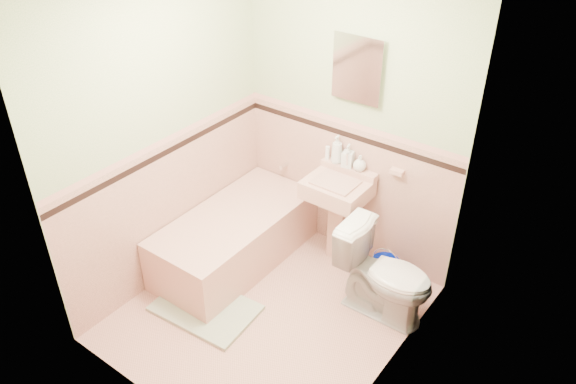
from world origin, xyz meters
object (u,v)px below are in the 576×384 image
Objects in this scene: soap_bottle_left at (337,149)px; bucket at (385,271)px; bathtub at (235,239)px; soap_bottle_right at (360,163)px; soap_bottle_mid at (348,156)px; toilet at (386,274)px; sink at (335,221)px; shoe at (197,305)px; medicine_cabinet at (358,69)px.

soap_bottle_left is 1.09m from bucket.
bathtub is 10.90× the size of soap_bottle_right.
soap_bottle_mid is 0.12m from soap_bottle_right.
bucket is (-0.15, 0.32, -0.27)m from toilet.
bathtub is 1.26m from soap_bottle_right.
soap_bottle_mid is at bearing 160.77° from bucket.
soap_bottle_right is (0.10, 0.18, 0.53)m from sink.
soap_bottle_mid reaches higher than toilet.
bathtub is at bearing -132.96° from soap_bottle_mid.
sink is 1.34m from shoe.
soap_bottle_mid reaches higher than bucket.
shoe is at bearing 125.74° from toilet.
bathtub reaches higher than bucket.
medicine_cabinet is 2.22m from shoe.
sink reaches higher than toilet.
soap_bottle_mid is (-0.02, 0.18, 0.56)m from sink.
bathtub is at bearing -127.90° from soap_bottle_left.
bathtub is 6.05× the size of soap_bottle_left.
toilet is (0.57, -0.50, -0.55)m from soap_bottle_right.
soap_bottle_right is at bearing 47.65° from toilet.
soap_bottle_mid is 1.01m from bucket.
medicine_cabinet is 1.57m from toilet.
soap_bottle_right reaches higher than bucket.
bathtub is 1.37m from toilet.
toilet is at bearing 19.91° from shoe.
soap_bottle_right is (0.10, -0.03, -0.77)m from medicine_cabinet.
soap_bottle_mid is at bearing -122.08° from medicine_cabinet.
medicine_cabinet is (0.68, 0.74, 1.47)m from bathtub.
soap_bottle_left is at bearing 125.26° from sink.
bucket is (0.51, -0.21, -1.59)m from medicine_cabinet.
toilet is 5.23× the size of shoe.
soap_bottle_right is at bearing 49.50° from shoe.
toilet is 3.35× the size of bucket.
shoe is (0.17, -0.66, -0.16)m from bathtub.
bathtub reaches higher than shoe.
bathtub is at bearing -137.51° from soap_bottle_right.
shoe is (-0.51, -1.40, -1.64)m from medicine_cabinet.
toilet reaches higher than bathtub.
soap_bottle_mid is 1.02m from toilet.
medicine_cabinet is at bearing 157.17° from bucket.
medicine_cabinet is 3.20× the size of shoe.
toilet is at bearing -25.93° from sink.
sink is 0.56m from soap_bottle_right.
sink is 0.58m from bucket.
soap_bottle_left reaches higher than bathtub.
bucket is at bearing 25.05° from toilet.
soap_bottle_left is 1.70m from shoe.
medicine_cabinet is at bearing 57.92° from soap_bottle_mid.
sink reaches higher than bucket.
soap_bottle_mid is (-0.02, -0.03, -0.74)m from medicine_cabinet.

